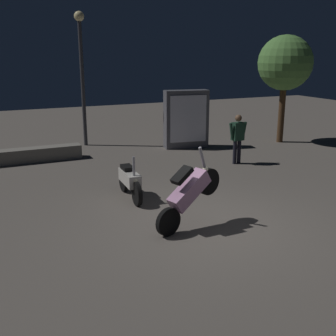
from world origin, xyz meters
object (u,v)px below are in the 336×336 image
Objects in this scene: motorcycle_pink_foreground at (189,193)px; streetlamp_near at (82,62)px; person_rider_beside at (238,135)px; kiosk_billboard at (186,119)px; motorcycle_white_parked_left at (130,181)px.

motorcycle_pink_foreground is 8.84m from streetlamp_near.
streetlamp_near is (-3.69, 4.69, 2.15)m from person_rider_beside.
kiosk_billboard is (3.31, 6.60, 0.31)m from motorcycle_pink_foreground.
motorcycle_white_parked_left is 0.35× the size of streetlamp_near.
kiosk_billboard is at bearing 6.39° from person_rider_beside.
person_rider_beside is 0.32× the size of streetlamp_near.
motorcycle_white_parked_left is 5.83m from kiosk_billboard.
kiosk_billboard is at bearing 142.25° from motorcycle_white_parked_left.
motorcycle_pink_foreground is at bearing 14.77° from motorcycle_white_parked_left.
motorcycle_pink_foreground is at bearing 134.17° from person_rider_beside.
streetlamp_near is at bearing 36.35° from person_rider_beside.
streetlamp_near is at bearing 73.04° from motorcycle_pink_foreground.
kiosk_billboard is at bearing -30.41° from streetlamp_near.
motorcycle_white_parked_left is at bearing 109.72° from person_rider_beside.
streetlamp_near reaches higher than motorcycle_pink_foreground.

